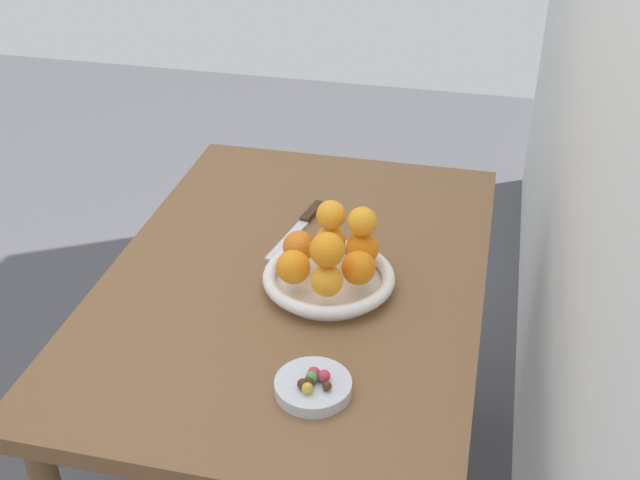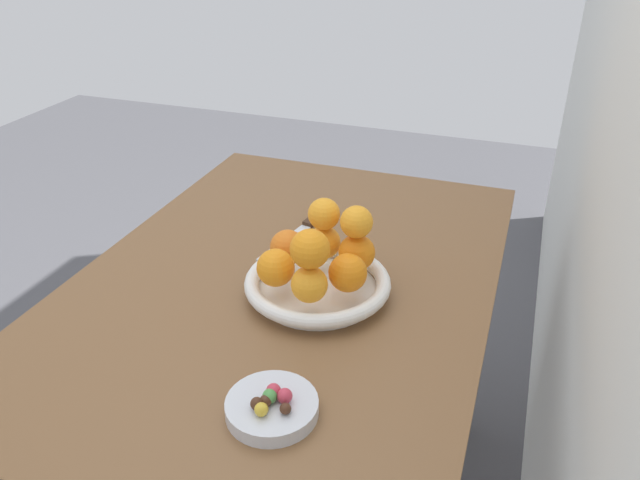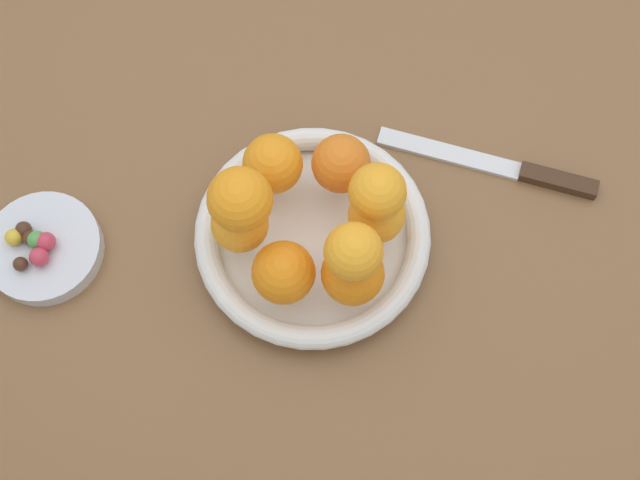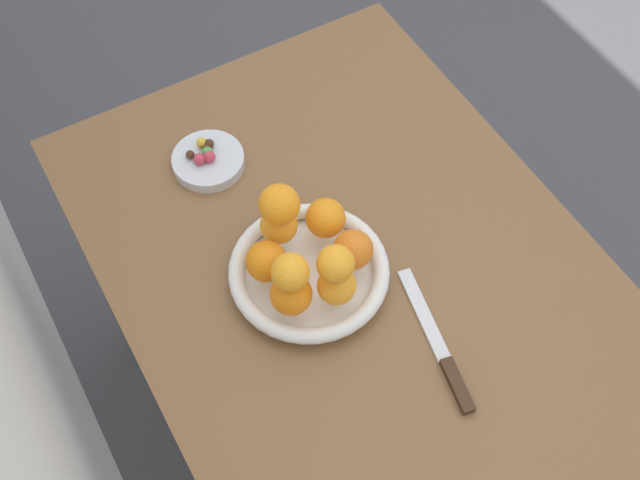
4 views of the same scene
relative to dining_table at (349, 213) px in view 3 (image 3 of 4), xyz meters
The scene contains 21 objects.
ground_plane 0.65m from the dining_table, ahead, with size 6.00×6.00×0.00m, color #4C4C51.
dining_table is the anchor object (origin of this frame).
fruit_bowl 0.14m from the dining_table, 63.77° to the left, with size 0.26×0.26×0.04m.
candy_dish 0.37m from the dining_table, 19.16° to the left, with size 0.13×0.13×0.02m, color silver.
orange_0 0.21m from the dining_table, 93.89° to the left, with size 0.07×0.07×0.07m, color orange.
orange_1 0.17m from the dining_table, 113.77° to the left, with size 0.06×0.06×0.06m, color orange.
orange_2 0.16m from the dining_table, 39.68° to the left, with size 0.06×0.06×0.06m, color orange.
orange_3 0.18m from the dining_table, 12.09° to the left, with size 0.07×0.07×0.07m, color orange.
orange_4 0.21m from the dining_table, 38.46° to the left, with size 0.06×0.06×0.06m, color orange.
orange_5 0.22m from the dining_table, 66.27° to the left, with size 0.07×0.07×0.07m, color orange.
orange_6 0.26m from the dining_table, 39.79° to the left, with size 0.07×0.07×0.07m, color orange.
orange_7 0.26m from the dining_table, 93.18° to the left, with size 0.06×0.06×0.06m, color orange.
orange_8 0.23m from the dining_table, 111.18° to the left, with size 0.06×0.06×0.06m, color orange.
candy_ball_0 0.40m from the dining_table, 22.25° to the left, with size 0.02×0.02×0.02m, color #472819.
candy_ball_1 0.38m from the dining_table, 18.01° to the left, with size 0.02×0.02×0.02m, color #472819.
candy_ball_2 0.37m from the dining_table, 19.54° to the left, with size 0.02×0.02×0.02m, color #C6384C.
candy_ball_3 0.39m from the dining_table, 16.26° to the left, with size 0.02×0.02×0.02m, color #472819.
candy_ball_4 0.40m from the dining_table, 17.42° to the left, with size 0.02×0.02×0.02m, color gold.
candy_ball_5 0.38m from the dining_table, 18.82° to the left, with size 0.02×0.02×0.02m, color #4C9947.
candy_ball_6 0.38m from the dining_table, 22.10° to the left, with size 0.02×0.02×0.02m, color #C6384C.
knife 0.20m from the dining_table, 168.94° to the right, with size 0.26×0.07×0.01m.
Camera 3 is at (0.00, 0.39, 1.59)m, focal length 45.00 mm.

